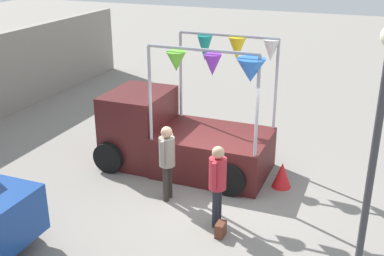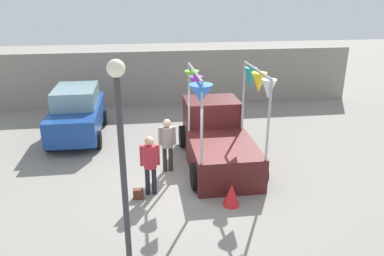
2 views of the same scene
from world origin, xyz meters
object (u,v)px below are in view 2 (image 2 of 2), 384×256
Objects in this scene: street_lamp at (121,141)px; person_customer at (150,160)px; handbag at (138,194)px; vendor_truck at (217,136)px; parked_car at (77,113)px; folded_kite_bundle_crimson at (231,195)px; person_vendor at (167,140)px.

person_customer is at bearing 78.53° from street_lamp.
street_lamp is (-0.20, -2.49, 2.57)m from handbag.
vendor_truck is at bearing 38.94° from handbag.
parked_car is at bearing 148.96° from vendor_truck.
street_lamp is at bearing -144.60° from folded_kite_bundle_crimson.
person_vendor is 0.40× the size of street_lamp.
parked_car reaches higher than handbag.
person_customer is at bearing 29.74° from handbag.
person_customer is at bearing -113.01° from person_vendor.
handbag is 3.58m from street_lamp.
vendor_truck is 1.00× the size of street_lamp.
person_customer is at bearing -61.45° from parked_car.
handbag is 0.07× the size of street_lamp.
handbag is at bearing 164.50° from folded_kite_bundle_crimson.
folded_kite_bundle_crimson reaches higher than handbag.
person_customer is 0.97m from handbag.
person_customer is 1.43m from person_vendor.
person_vendor is at bearing 74.58° from street_lamp.
handbag is 0.47× the size of folded_kite_bundle_crimson.
folded_kite_bundle_crimson is at bearing 35.40° from street_lamp.
vendor_truck reaches higher than folded_kite_bundle_crimson.
street_lamp is (-0.55, -2.69, 1.69)m from person_customer.
person_vendor is 2.73m from folded_kite_bundle_crimson.
person_customer is 2.32m from folded_kite_bundle_crimson.
handbag is (-0.91, -1.52, -0.88)m from person_vendor.
person_customer is at bearing -139.78° from vendor_truck.
handbag is (-2.54, -2.05, -0.73)m from vendor_truck.
person_vendor is (3.12, -3.38, 0.08)m from parked_car.
handbag is at bearing -65.75° from parked_car.
parked_car is 7.87m from street_lamp.
vendor_truck is 1.05× the size of parked_car.
street_lamp reaches higher than parked_car.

